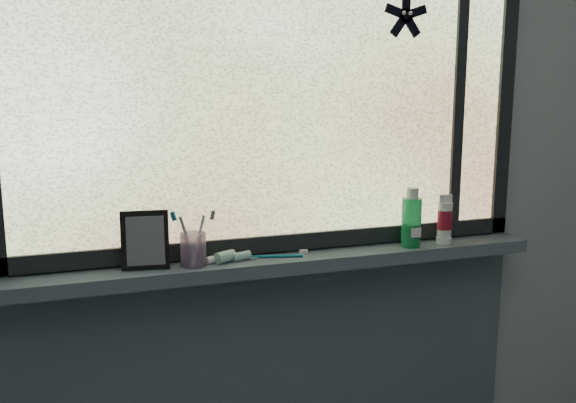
% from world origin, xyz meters
% --- Properties ---
extents(wall_back, '(3.00, 0.01, 2.50)m').
position_xyz_m(wall_back, '(0.00, 1.30, 1.25)').
color(wall_back, '#9EA3A8').
rests_on(wall_back, ground).
extents(windowsill, '(1.62, 0.14, 0.04)m').
position_xyz_m(windowsill, '(0.00, 1.23, 1.00)').
color(windowsill, '#485660').
rests_on(windowsill, wall_back).
extents(window_pane, '(1.50, 0.01, 1.00)m').
position_xyz_m(window_pane, '(0.00, 1.28, 1.53)').
color(window_pane, silver).
rests_on(window_pane, wall_back).
extents(frame_bottom, '(1.60, 0.03, 0.05)m').
position_xyz_m(frame_bottom, '(0.00, 1.28, 1.05)').
color(frame_bottom, black).
rests_on(frame_bottom, windowsill).
extents(frame_right, '(0.05, 0.03, 1.10)m').
position_xyz_m(frame_right, '(0.78, 1.28, 1.53)').
color(frame_right, black).
rests_on(frame_right, wall_back).
extents(frame_mullion, '(0.03, 0.03, 1.00)m').
position_xyz_m(frame_mullion, '(0.60, 1.28, 1.53)').
color(frame_mullion, black).
rests_on(frame_mullion, wall_back).
extents(starfish_sticker, '(0.15, 0.02, 0.15)m').
position_xyz_m(starfish_sticker, '(0.40, 1.27, 1.72)').
color(starfish_sticker, black).
rests_on(starfish_sticker, window_pane).
extents(vanity_mirror, '(0.14, 0.08, 0.16)m').
position_xyz_m(vanity_mirror, '(-0.40, 1.24, 1.10)').
color(vanity_mirror, black).
rests_on(vanity_mirror, windowsill).
extents(toothpaste_tube, '(0.19, 0.11, 0.03)m').
position_xyz_m(toothpaste_tube, '(-0.16, 1.22, 1.04)').
color(toothpaste_tube, white).
rests_on(toothpaste_tube, windowsill).
extents(toothbrush_cup, '(0.09, 0.09, 0.09)m').
position_xyz_m(toothbrush_cup, '(-0.27, 1.22, 1.07)').
color(toothbrush_cup, '#B192C1').
rests_on(toothbrush_cup, windowsill).
extents(toothbrush_lying, '(0.20, 0.06, 0.01)m').
position_xyz_m(toothbrush_lying, '(-0.03, 1.22, 1.03)').
color(toothbrush_lying, '#0E6B7F').
rests_on(toothbrush_lying, windowsill).
extents(mouthwash_bottle, '(0.06, 0.06, 0.15)m').
position_xyz_m(mouthwash_bottle, '(0.41, 1.21, 1.11)').
color(mouthwash_bottle, '#20A858').
rests_on(mouthwash_bottle, windowsill).
extents(cream_tube, '(0.05, 0.05, 0.11)m').
position_xyz_m(cream_tube, '(0.53, 1.21, 1.10)').
color(cream_tube, silver).
rests_on(cream_tube, windowsill).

